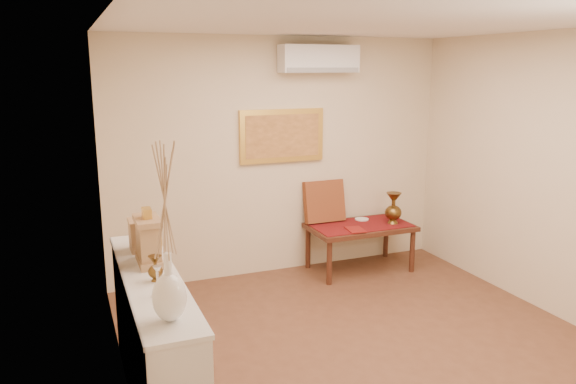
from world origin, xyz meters
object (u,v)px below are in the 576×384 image
wooden_chest (140,235)px  low_table (360,230)px  white_vase (166,235)px  display_ledge (154,341)px  mantel_clock (149,240)px  brass_urn_tall (393,205)px

wooden_chest → low_table: wooden_chest is taller
white_vase → low_table: 3.88m
display_ledge → mantel_clock: (0.03, 0.25, 0.66)m
low_table → brass_urn_tall: bearing=-13.7°
white_vase → wooden_chest: (0.01, 1.32, -0.38)m
white_vase → low_table: white_vase is taller
brass_urn_tall → low_table: (-0.38, 0.09, -0.30)m
brass_urn_tall → low_table: brass_urn_tall is taller
white_vase → mantel_clock: white_vase is taller
brass_urn_tall → mantel_clock: (-3.03, -1.54, 0.37)m
display_ledge → wooden_chest: size_ratio=8.28×
brass_urn_tall → low_table: 0.49m
mantel_clock → wooden_chest: mantel_clock is taller
brass_urn_tall → display_ledge: brass_urn_tall is taller
brass_urn_tall → mantel_clock: 3.42m
wooden_chest → white_vase: bearing=-90.6°
brass_urn_tall → wooden_chest: size_ratio=1.84×
wooden_chest → brass_urn_tall: bearing=21.8°
brass_urn_tall → mantel_clock: bearing=-153.0°
white_vase → brass_urn_tall: (3.06, 2.54, -0.70)m
low_table → white_vase: bearing=-135.5°
brass_urn_tall → white_vase: bearing=-140.3°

